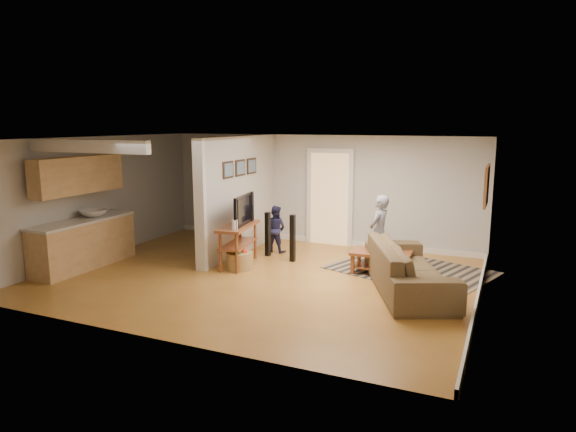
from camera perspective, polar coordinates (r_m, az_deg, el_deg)
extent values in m
plane|color=#976126|center=(9.46, -3.03, -6.75)|extent=(7.50, 7.50, 0.00)
cube|color=beige|center=(11.90, 3.41, 2.96)|extent=(7.50, 0.04, 2.50)
cube|color=beige|center=(11.35, -20.29, 1.97)|extent=(0.04, 6.00, 2.50)
cube|color=beige|center=(8.22, 20.95, -1.07)|extent=(0.04, 6.00, 2.50)
cube|color=white|center=(9.04, -3.18, 8.57)|extent=(7.50, 6.00, 0.04)
cube|color=beige|center=(10.99, -5.30, 2.32)|extent=(0.15, 3.10, 2.50)
cube|color=white|center=(9.68, -9.73, 1.11)|extent=(0.22, 0.10, 2.50)
cube|color=white|center=(12.08, 3.30, -2.66)|extent=(7.50, 0.04, 0.12)
cube|color=white|center=(8.52, 20.22, -8.92)|extent=(0.04, 6.00, 0.12)
cube|color=#D8B272|center=(11.77, 4.67, 1.88)|extent=(0.90, 0.06, 2.10)
cube|color=tan|center=(10.71, -21.73, -2.96)|extent=(0.60, 2.20, 0.90)
cube|color=beige|center=(10.62, -21.90, -0.49)|extent=(0.64, 2.24, 0.05)
cube|color=tan|center=(10.51, -22.30, 4.24)|extent=(0.35, 2.00, 0.70)
imported|color=silver|center=(10.82, -20.78, -0.09)|extent=(0.54, 0.54, 0.19)
cube|color=#302015|center=(10.32, -6.69, 5.12)|extent=(0.03, 0.40, 0.34)
cube|color=#302015|center=(10.75, -5.34, 5.36)|extent=(0.03, 0.40, 0.34)
cube|color=#302015|center=(11.19, -4.10, 5.57)|extent=(0.03, 0.40, 0.34)
cube|color=#975F31|center=(9.14, 21.23, 3.18)|extent=(0.04, 0.90, 0.68)
cube|color=black|center=(10.10, 13.44, -5.87)|extent=(3.30, 2.83, 0.01)
imported|color=#4D3C26|center=(8.97, 13.12, -7.98)|extent=(2.05, 2.88, 0.78)
cube|color=brown|center=(9.68, 10.31, -4.07)|extent=(1.09, 0.66, 0.05)
cube|color=silver|center=(9.68, 10.31, -4.05)|extent=(0.68, 0.40, 0.02)
cube|color=brown|center=(9.75, 10.26, -5.55)|extent=(1.00, 0.57, 0.03)
cube|color=brown|center=(9.60, 7.18, -5.33)|extent=(0.06, 0.06, 0.39)
cube|color=brown|center=(9.42, 12.80, -5.83)|extent=(0.06, 0.06, 0.39)
cube|color=brown|center=(10.07, 7.91, -4.60)|extent=(0.06, 0.06, 0.39)
cube|color=brown|center=(9.90, 13.28, -5.06)|extent=(0.06, 0.06, 0.39)
imported|color=navy|center=(9.74, 11.74, -3.88)|extent=(0.19, 0.19, 0.19)
cylinder|color=#145915|center=(9.55, 9.38, -3.42)|extent=(0.06, 0.06, 0.22)
imported|color=#998C4C|center=(9.89, 8.73, -3.55)|extent=(0.24, 0.28, 0.02)
imported|color=#66594C|center=(9.49, 10.63, -4.22)|extent=(0.23, 0.29, 0.02)
cube|color=brown|center=(10.06, -5.55, -1.13)|extent=(0.69, 1.35, 0.05)
cube|color=brown|center=(10.13, -5.52, -3.10)|extent=(0.62, 1.24, 0.03)
cylinder|color=brown|center=(9.69, -7.53, -3.96)|extent=(0.05, 0.05, 0.80)
cylinder|color=brown|center=(10.71, -5.32, -2.54)|extent=(0.05, 0.05, 0.80)
cylinder|color=brown|center=(9.58, -5.73, -4.10)|extent=(0.05, 0.05, 0.80)
cylinder|color=brown|center=(10.61, -3.67, -2.64)|extent=(0.05, 0.05, 0.80)
imported|color=black|center=(10.05, -5.44, -0.99)|extent=(0.30, 1.05, 0.60)
cylinder|color=white|center=(9.55, -5.94, -1.00)|extent=(0.11, 0.11, 0.19)
cube|color=black|center=(10.34, 0.52, -2.49)|extent=(0.10, 0.10, 0.96)
cube|color=black|center=(10.79, -2.27, -2.02)|extent=(0.11, 0.11, 0.94)
cylinder|color=olive|center=(9.93, -5.41, -4.97)|extent=(0.51, 0.51, 0.33)
sphere|color=red|center=(9.89, -4.97, -4.03)|extent=(0.15, 0.15, 0.15)
sphere|color=gold|center=(9.93, -5.76, -3.85)|extent=(0.15, 0.15, 0.15)
sphere|color=green|center=(9.82, -5.62, -3.88)|extent=(0.15, 0.15, 0.15)
imported|color=gray|center=(10.06, 9.95, -5.84)|extent=(0.46, 0.59, 1.44)
imported|color=#212145|center=(11.22, -1.41, -3.98)|extent=(0.52, 0.42, 1.02)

